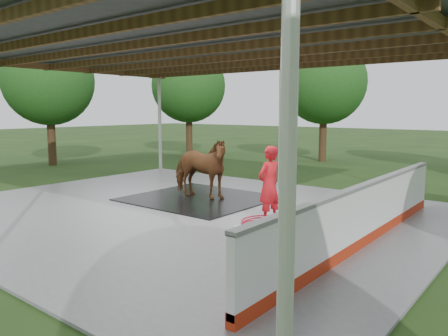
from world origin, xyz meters
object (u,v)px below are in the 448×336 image
Objects in this scene: dasher_board at (364,216)px; wash_bucket at (242,235)px; horse at (199,168)px; handler at (269,185)px.

wash_bucket is at bearing -145.22° from dasher_board.
dasher_board is 24.39× the size of wash_bucket.
horse is at bearing 142.38° from wash_bucket.
handler is (-2.20, 0.24, 0.31)m from dasher_board.
horse is 1.16× the size of handler.
handler reaches higher than horse.
wash_bucket is at bearing -132.37° from horse.
handler reaches higher than wash_bucket.
horse is at bearing 165.97° from dasher_board.
horse is 6.01× the size of wash_bucket.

